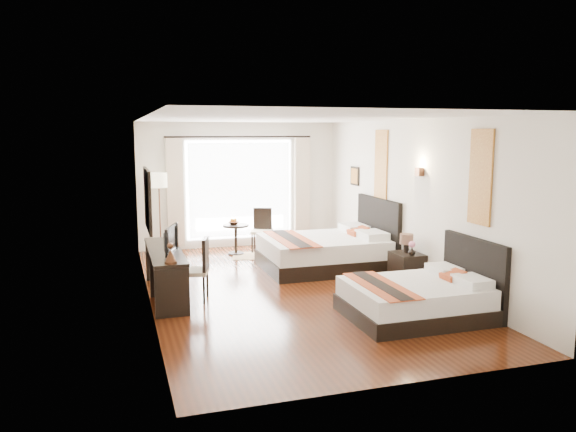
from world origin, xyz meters
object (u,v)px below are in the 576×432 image
object	(u,v)px
console_desk	(165,273)
desk_chair	(195,282)
bed_near	(420,297)
floor_lamp	(159,185)
table_lamp	(406,241)
window_chair	(262,238)
nightstand	(407,269)
bed_far	(328,250)
side_table	(236,239)
fruit_bowl	(234,223)
television	(167,239)
vase	(412,254)

from	to	relation	value
console_desk	desk_chair	xyz separation A→B (m)	(0.41, -0.37, -0.08)
bed_near	floor_lamp	world-z (taller)	floor_lamp
table_lamp	window_chair	distance (m)	3.73
nightstand	table_lamp	size ratio (longest dim) A/B	1.55
bed_far	side_table	xyz separation A→B (m)	(-1.42, 1.72, -0.02)
bed_far	fruit_bowl	distance (m)	2.30
table_lamp	television	world-z (taller)	television
table_lamp	floor_lamp	bearing A→B (deg)	136.39
table_lamp	side_table	size ratio (longest dim) A/B	0.57
vase	floor_lamp	distance (m)	5.51
vase	desk_chair	world-z (taller)	desk_chair
fruit_bowl	window_chair	size ratio (longest dim) A/B	0.25
nightstand	vase	distance (m)	0.34
nightstand	window_chair	bearing A→B (deg)	116.64
bed_near	bed_far	size ratio (longest dim) A/B	0.83
television	fruit_bowl	xyz separation A→B (m)	(1.66, 3.01, -0.29)
television	window_chair	xyz separation A→B (m)	(2.30, 3.11, -0.68)
television	desk_chair	xyz separation A→B (m)	(0.39, -0.11, -0.66)
bed_far	fruit_bowl	bearing A→B (deg)	129.89
nightstand	window_chair	world-z (taller)	window_chair
floor_lamp	window_chair	world-z (taller)	floor_lamp
floor_lamp	fruit_bowl	bearing A→B (deg)	-16.98
bed_near	bed_far	world-z (taller)	bed_far
desk_chair	window_chair	bearing A→B (deg)	-103.85
television	bed_far	bearing A→B (deg)	-49.34
bed_far	television	distance (m)	3.42
desk_chair	side_table	bearing A→B (deg)	-96.08
bed_far	table_lamp	size ratio (longest dim) A/B	6.37
vase	bed_far	bearing A→B (deg)	116.79
fruit_bowl	window_chair	bearing A→B (deg)	9.16
fruit_bowl	vase	bearing A→B (deg)	-56.02
nightstand	floor_lamp	size ratio (longest dim) A/B	0.32
console_desk	side_table	distance (m)	3.22
floor_lamp	bed_near	bearing A→B (deg)	-59.30
television	console_desk	bearing A→B (deg)	23.09
fruit_bowl	side_table	bearing A→B (deg)	-33.56
vase	floor_lamp	world-z (taller)	floor_lamp
television	side_table	size ratio (longest dim) A/B	1.13
table_lamp	console_desk	size ratio (longest dim) A/B	0.17
floor_lamp	side_table	world-z (taller)	floor_lamp
desk_chair	fruit_bowl	bearing A→B (deg)	-95.28
bed_far	floor_lamp	size ratio (longest dim) A/B	1.34
vase	console_desk	distance (m)	4.05
table_lamp	window_chair	size ratio (longest dim) A/B	0.39
desk_chair	side_table	world-z (taller)	desk_chair
table_lamp	television	bearing A→B (deg)	177.41
table_lamp	vase	bearing A→B (deg)	-96.12
side_table	table_lamp	bearing A→B (deg)	-54.02
desk_chair	floor_lamp	bearing A→B (deg)	-69.58
console_desk	desk_chair	distance (m)	0.55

